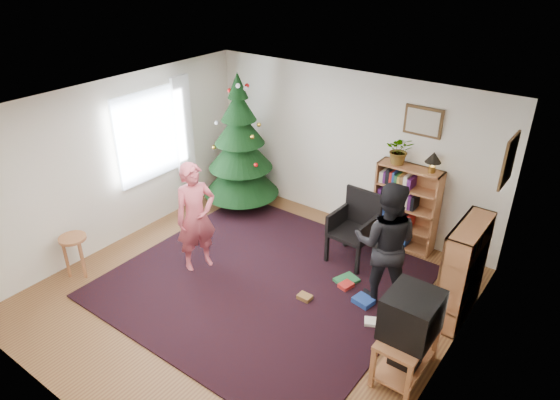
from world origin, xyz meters
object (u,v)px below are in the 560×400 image
Objects in this scene: picture_right at (509,161)px; person_standing at (196,217)px; christmas_tree at (240,153)px; bookshelf_back at (406,206)px; table_lamp at (433,159)px; person_by_chair at (386,243)px; crt_tv at (411,315)px; potted_plant at (400,150)px; picture_back at (423,122)px; bookshelf_right at (463,270)px; armchair at (357,224)px; stool at (74,246)px; tv_stand at (406,350)px.

picture_right is 4.02m from person_standing.
christmas_tree reaches higher than person_standing.
table_lamp is at bearing 0.00° from bookshelf_back.
picture_right is 4.29m from christmas_tree.
person_by_chair is (3.13, -0.88, -0.15)m from christmas_tree.
crt_tv is 1.33× the size of potted_plant.
picture_back is at bearing 153.07° from table_lamp.
crt_tv is (-0.26, -1.81, -1.15)m from picture_right.
person_by_chair is at bearing -89.40° from table_lamp.
picture_back reaches higher than table_lamp.
bookshelf_back is 0.78× the size of person_by_chair.
picture_right is 0.46× the size of bookshelf_back.
person_by_chair is (2.41, 0.90, 0.03)m from person_standing.
bookshelf_back is 1.00× the size of bookshelf_right.
armchair is 3.96m from stool.
christmas_tree is 3.03m from stool.
bookshelf_back is 2.12× the size of stool.
christmas_tree is at bearing -169.49° from potted_plant.
table_lamp is at bearing 150.88° from picture_right.
picture_right is at bearing -1.43° from christmas_tree.
bookshelf_right is at bearing -38.12° from potted_plant.
potted_plant is at bearing 118.49° from crt_tv.
potted_plant is (2.62, 0.49, 0.53)m from christmas_tree.
christmas_tree is 7.75× the size of table_lamp.
tv_stand is at bearing 108.31° from person_by_chair.
armchair is at bearing -116.90° from picture_back.
crt_tv is at bearing -67.15° from picture_back.
picture_right is 1.72m from potted_plant.
person_by_chair reaches higher than stool.
armchair is at bearing -133.72° from table_lamp.
potted_plant is 1.41× the size of table_lamp.
tv_stand is 2.26m from armchair.
picture_right is 2.45m from tv_stand.
picture_right reaches higher than person_standing.
person_standing is (-3.32, -1.16, 0.14)m from bookshelf_right.
table_lamp is (0.30, 0.00, 0.84)m from bookshelf_back.
armchair is 0.63× the size of person_by_chair.
picture_back is 1.29m from bookshelf_back.
christmas_tree is at bearing 153.99° from crt_tv.
crt_tv is 2.82m from potted_plant.
crt_tv is (1.07, -2.53, -1.15)m from picture_back.
armchair is 2.45× the size of potted_plant.
stool is 1.43× the size of potted_plant.
stool is at bearing -148.72° from picture_right.
person_by_chair is (0.73, -0.62, 0.26)m from armchair.
stool is at bearing -133.22° from picture_back.
picture_right reaches higher than armchair.
christmas_tree reaches higher than armchair.
christmas_tree is 2.90× the size of tv_stand.
christmas_tree is at bearing 176.23° from armchair.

